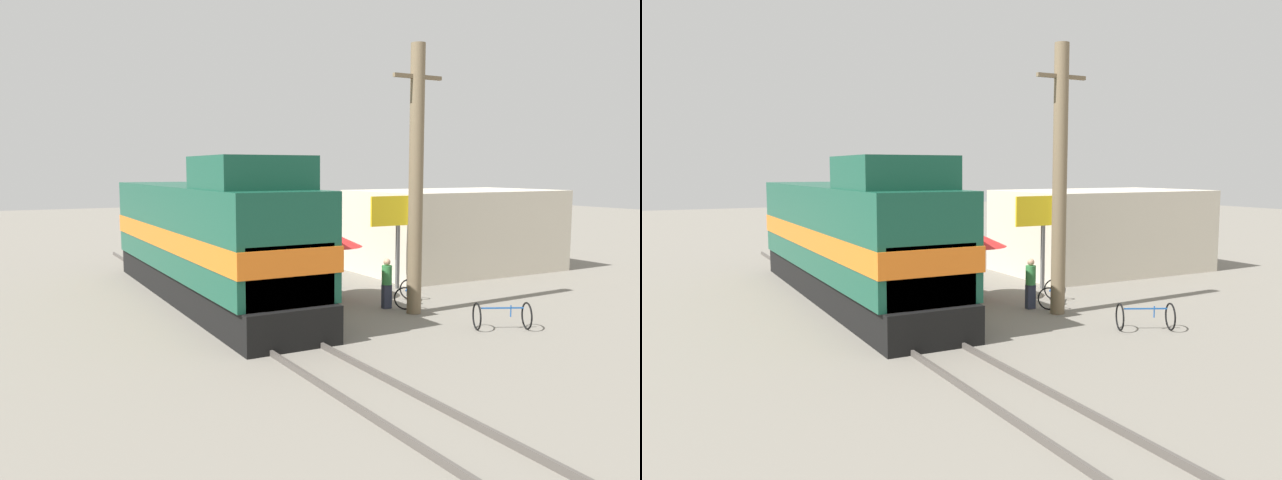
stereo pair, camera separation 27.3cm
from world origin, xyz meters
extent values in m
plane|color=slate|center=(0.00, 0.00, 0.00)|extent=(120.00, 120.00, 0.00)
cube|color=#4C4742|center=(-0.72, 0.00, 0.07)|extent=(0.08, 33.33, 0.15)
cube|color=#4C4742|center=(0.72, 0.00, 0.07)|extent=(0.08, 33.33, 0.15)
cube|color=black|center=(0.00, 3.12, 0.53)|extent=(2.73, 15.01, 1.06)
cube|color=#144C38|center=(0.00, 3.12, 2.55)|extent=(2.96, 14.41, 2.99)
cube|color=orange|center=(0.00, 3.12, 2.25)|extent=(3.00, 14.56, 0.70)
cube|color=orange|center=(0.00, -3.03, 1.88)|extent=(2.52, 2.10, 1.64)
cube|color=#144C38|center=(0.00, -1.38, 4.52)|extent=(2.78, 3.30, 0.95)
cylinder|color=#726047|center=(5.23, -2.29, 4.24)|extent=(0.46, 0.46, 8.48)
cube|color=#726047|center=(5.23, -2.29, 7.46)|extent=(1.80, 0.12, 0.12)
cylinder|color=#4C4C4C|center=(3.90, 0.82, 1.15)|extent=(0.05, 0.05, 2.30)
cone|color=red|center=(3.90, 0.82, 2.17)|extent=(2.25, 2.25, 0.51)
cube|color=#595959|center=(7.21, 1.40, 1.23)|extent=(0.12, 0.12, 2.46)
cube|color=yellow|center=(7.21, 1.40, 3.03)|extent=(2.48, 0.08, 1.14)
sphere|color=#2D722D|center=(3.82, 1.36, 0.48)|extent=(0.96, 0.96, 0.96)
cube|color=#2D3347|center=(4.85, -1.30, 0.40)|extent=(0.30, 0.20, 0.81)
cylinder|color=#337F3F|center=(4.85, -1.30, 1.13)|extent=(0.34, 0.34, 0.64)
sphere|color=tan|center=(4.85, -1.30, 1.56)|extent=(0.24, 0.24, 0.24)
torus|color=black|center=(5.28, -1.77, 0.38)|extent=(0.60, 0.55, 0.77)
torus|color=black|center=(6.37, -0.57, 0.38)|extent=(0.60, 0.55, 0.77)
cube|color=#194C99|center=(5.82, -1.17, 0.61)|extent=(0.96, 1.04, 0.04)
cylinder|color=#194C99|center=(5.63, -1.38, 0.52)|extent=(0.04, 0.04, 0.32)
torus|color=black|center=(6.85, -5.52, 0.40)|extent=(0.40, 0.74, 0.80)
torus|color=black|center=(5.54, -4.87, 0.40)|extent=(0.40, 0.74, 0.80)
cube|color=#194C99|center=(6.20, -5.20, 0.64)|extent=(1.14, 0.58, 0.04)
cylinder|color=#194C99|center=(6.43, -5.31, 0.54)|extent=(0.04, 0.04, 0.34)
cube|color=beige|center=(12.20, 3.91, 1.84)|extent=(8.97, 5.46, 3.67)
camera|label=1|loc=(-6.81, -18.19, 4.61)|focal=35.00mm
camera|label=2|loc=(-6.57, -18.32, 4.61)|focal=35.00mm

